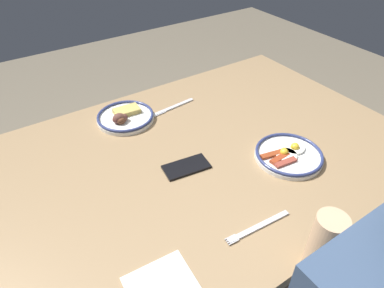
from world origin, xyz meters
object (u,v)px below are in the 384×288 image
at_px(plate_near_main, 125,117).
at_px(paper_napkin, 163,288).
at_px(fork_near, 258,227).
at_px(butter_knife, 170,109).
at_px(cell_phone, 186,167).
at_px(plate_center_pancakes, 289,155).

relative_size(plate_near_main, paper_napkin, 1.42).
bearing_deg(fork_near, plate_near_main, -83.31).
distance_m(fork_near, butter_knife, 0.63).
bearing_deg(fork_near, cell_phone, -84.50).
xyz_separation_m(plate_near_main, cell_phone, (-0.05, 0.35, -0.01)).
bearing_deg(paper_napkin, plate_center_pancakes, -163.64).
height_order(paper_napkin, butter_knife, butter_knife).
distance_m(plate_center_pancakes, cell_phone, 0.33).
height_order(fork_near, butter_knife, same).
bearing_deg(plate_center_pancakes, cell_phone, -25.19).
height_order(plate_center_pancakes, fork_near, plate_center_pancakes).
distance_m(cell_phone, paper_napkin, 0.40).
bearing_deg(fork_near, paper_napkin, 1.74).
height_order(plate_near_main, fork_near, plate_near_main).
xyz_separation_m(cell_phone, butter_knife, (-0.13, -0.32, -0.00)).
height_order(plate_center_pancakes, butter_knife, plate_center_pancakes).
height_order(cell_phone, paper_napkin, cell_phone).
bearing_deg(plate_center_pancakes, plate_near_main, -54.61).
relative_size(plate_near_main, fork_near, 1.07).
relative_size(plate_near_main, cell_phone, 1.48).
bearing_deg(plate_near_main, butter_knife, 171.57).
xyz_separation_m(paper_napkin, fork_near, (-0.29, -0.01, 0.00)).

